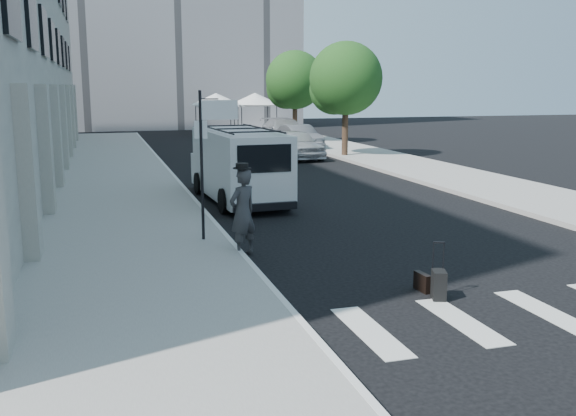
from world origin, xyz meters
TOP-DOWN VIEW (x-y plane):
  - ground at (0.00, 0.00)m, footprint 120.00×120.00m
  - sidewalk_left at (-4.25, 16.00)m, footprint 4.50×48.00m
  - sidewalk_right at (9.00, 20.00)m, footprint 4.00×56.00m
  - sign_pole at (-2.36, 3.20)m, footprint 1.03×0.07m
  - tree_near at (7.50, 20.15)m, footprint 3.80×3.83m
  - tree_far at (7.50, 29.15)m, footprint 3.80×3.83m
  - tent_left at (4.00, 38.00)m, footprint 4.00×4.00m
  - tent_right at (7.20, 38.50)m, footprint 4.00×4.00m
  - businessman at (-1.90, 2.00)m, footprint 0.86×0.77m
  - briefcase at (0.74, -1.42)m, footprint 0.15×0.45m
  - suitcase at (0.79, -1.93)m, footprint 0.34×0.42m
  - cargo_van at (-0.52, 8.90)m, footprint 2.41×6.22m
  - parked_car_a at (5.00, 20.25)m, footprint 2.19×4.62m
  - parked_car_b at (6.67, 25.13)m, footprint 1.91×4.52m
  - parked_car_c at (6.80, 28.72)m, footprint 2.36×5.71m

SIDE VIEW (x-z plane):
  - ground at x=0.00m, z-range 0.00..0.00m
  - sidewalk_left at x=-4.25m, z-range 0.00..0.15m
  - sidewalk_right at x=9.00m, z-range 0.00..0.15m
  - briefcase at x=0.74m, z-range 0.00..0.34m
  - suitcase at x=0.79m, z-range -0.24..0.78m
  - parked_car_b at x=6.67m, z-range 0.00..1.45m
  - parked_car_a at x=5.00m, z-range 0.00..1.53m
  - parked_car_c at x=6.80m, z-range 0.00..1.65m
  - businessman at x=-1.90m, z-range 0.00..1.97m
  - cargo_van at x=-0.52m, z-range 0.04..2.35m
  - sign_pole at x=-2.36m, z-range 0.90..4.40m
  - tent_left at x=4.00m, z-range 1.11..4.31m
  - tent_right at x=7.20m, z-range 1.11..4.31m
  - tree_near at x=7.50m, z-range 0.96..6.99m
  - tree_far at x=7.50m, z-range 0.96..6.99m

